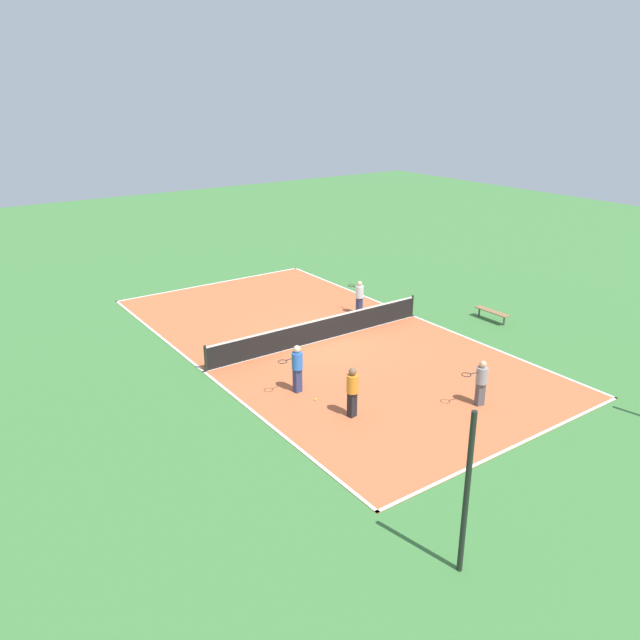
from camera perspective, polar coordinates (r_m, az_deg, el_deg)
ground_plane at (r=24.83m, az=0.00°, el=-1.95°), size 80.00×80.00×0.00m
court_surface at (r=24.82m, az=0.00°, el=-1.93°), size 10.18×19.18×0.02m
tennis_net at (r=24.64m, az=0.00°, el=-0.84°), size 9.98×0.10×0.97m
bench at (r=27.88m, az=15.44°, el=0.69°), size 0.36×1.67×0.45m
player_center_orange at (r=18.90m, az=2.97°, el=-6.32°), size 0.42×0.42×1.62m
player_near_blue at (r=20.37m, az=-2.12°, el=-4.18°), size 0.96×0.42×1.65m
player_baseline_gray at (r=20.20m, az=14.52°, el=-5.35°), size 0.98×0.51×1.52m
player_near_white at (r=27.54m, az=3.61°, el=2.26°), size 0.37×0.94×1.52m
tennis_ball_near_net at (r=20.22m, az=3.08°, el=-7.27°), size 0.07×0.07×0.07m
tennis_ball_left_sideline at (r=20.21m, az=-0.44°, el=-7.25°), size 0.07×0.07×0.07m
tennis_ball_far_baseline at (r=33.19m, az=-1.75°, el=3.95°), size 0.07×0.07×0.07m
fence_post_back_right at (r=13.16m, az=13.25°, el=-15.27°), size 0.12×0.12×3.74m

